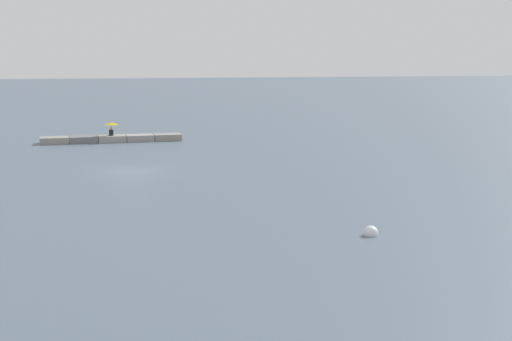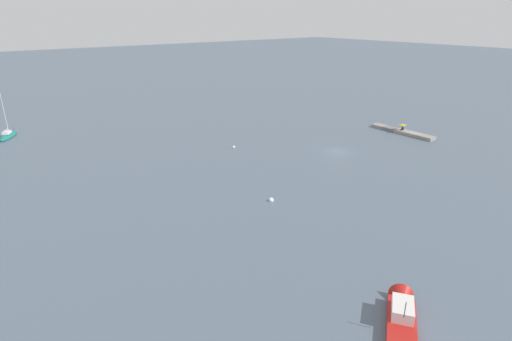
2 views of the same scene
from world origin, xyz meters
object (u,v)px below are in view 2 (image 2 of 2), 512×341
Objects in this scene: motorboat_red_near at (401,314)px; mooring_buoy_far at (271,200)px; mooring_buoy_near at (234,147)px; sailboat_teal_mid at (8,136)px; person_seated_dark_left at (402,129)px; umbrella_open_yellow at (403,124)px.

motorboat_red_near is 10.17× the size of mooring_buoy_far.
motorboat_red_near is 22.29m from mooring_buoy_far.
sailboat_teal_mid is at bearing 44.23° from mooring_buoy_near.
sailboat_teal_mid reaches higher than motorboat_red_near.
person_seated_dark_left is 0.55× the size of umbrella_open_yellow.
umbrella_open_yellow is (-0.02, 0.04, 0.86)m from person_seated_dark_left.
person_seated_dark_left is 0.11× the size of motorboat_red_near.
umbrella_open_yellow is at bearing -111.67° from mooring_buoy_near.
mooring_buoy_far is (21.65, -5.29, -0.27)m from motorboat_red_near.
sailboat_teal_mid is at bearing 157.68° from motorboat_red_near.
motorboat_red_near is (-72.05, -15.66, 0.07)m from sailboat_teal_mid.
sailboat_teal_mid is (42.27, 59.82, -1.40)m from umbrella_open_yellow.
person_seated_dark_left is at bearing -111.62° from mooring_buoy_near.
mooring_buoy_far is at bearing -38.26° from sailboat_teal_mid.
person_seated_dark_left reaches higher than mooring_buoy_far.
mooring_buoy_near is at bearing 127.28° from motorboat_red_near.
mooring_buoy_near is (41.87, -13.71, -0.30)m from motorboat_red_near.
mooring_buoy_near is (12.10, 30.45, -1.62)m from umbrella_open_yellow.
umbrella_open_yellow is at bearing 125.02° from person_seated_dark_left.
mooring_buoy_near is 0.79× the size of mooring_buoy_far.
sailboat_teal_mid reaches higher than mooring_buoy_near.
person_seated_dark_left is at bearing -6.06° from sailboat_teal_mid.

